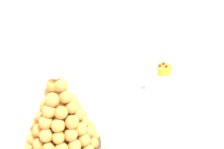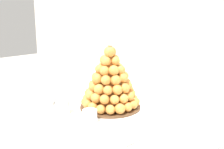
{
  "view_description": "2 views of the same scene",
  "coord_description": "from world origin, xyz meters",
  "px_view_note": "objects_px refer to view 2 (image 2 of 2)",
  "views": [
    {
      "loc": [
        -0.56,
        -0.48,
        1.44
      ],
      "look_at": [
        0.06,
        -0.01,
        1.01
      ],
      "focal_mm": 45.7,
      "sensor_mm": 36.0,
      "label": 1
    },
    {
      "loc": [
        0.66,
        -0.65,
        1.2
      ],
      "look_at": [
        0.01,
        -0.05,
        0.98
      ],
      "focal_mm": 44.29,
      "sensor_mm": 36.0,
      "label": 2
    }
  ],
  "objects_px": {
    "dessert_cup_mid_right": "(113,131)",
    "macaron_goblet": "(222,102)",
    "dessert_cup_left": "(45,99)",
    "dessert_cup_mid_left": "(63,107)",
    "dessert_cup_centre": "(90,117)",
    "wine_glass": "(119,68)",
    "serving_tray": "(98,111)",
    "croquembouche": "(110,81)",
    "creme_brulee_ramekin": "(66,97)"
  },
  "relations": [
    {
      "from": "serving_tray",
      "to": "creme_brulee_ramekin",
      "type": "bearing_deg",
      "value": -173.46
    },
    {
      "from": "croquembouche",
      "to": "dessert_cup_centre",
      "type": "bearing_deg",
      "value": -68.05
    },
    {
      "from": "dessert_cup_mid_left",
      "to": "dessert_cup_centre",
      "type": "distance_m",
      "value": 0.14
    },
    {
      "from": "serving_tray",
      "to": "dessert_cup_left",
      "type": "bearing_deg",
      "value": -150.21
    },
    {
      "from": "croquembouche",
      "to": "dessert_cup_left",
      "type": "relative_size",
      "value": 4.65
    },
    {
      "from": "dessert_cup_mid_right",
      "to": "wine_glass",
      "type": "xyz_separation_m",
      "value": [
        -0.35,
        0.36,
        0.09
      ]
    },
    {
      "from": "dessert_cup_mid_right",
      "to": "wine_glass",
      "type": "bearing_deg",
      "value": 133.79
    },
    {
      "from": "dessert_cup_mid_right",
      "to": "dessert_cup_centre",
      "type": "bearing_deg",
      "value": 172.46
    },
    {
      "from": "dessert_cup_left",
      "to": "dessert_cup_mid_left",
      "type": "bearing_deg",
      "value": 0.61
    },
    {
      "from": "dessert_cup_mid_left",
      "to": "macaron_goblet",
      "type": "xyz_separation_m",
      "value": [
        0.54,
        0.16,
        0.12
      ]
    },
    {
      "from": "serving_tray",
      "to": "dessert_cup_mid_left",
      "type": "bearing_deg",
      "value": -121.78
    },
    {
      "from": "macaron_goblet",
      "to": "wine_glass",
      "type": "bearing_deg",
      "value": 161.55
    },
    {
      "from": "dessert_cup_mid_right",
      "to": "wine_glass",
      "type": "distance_m",
      "value": 0.51
    },
    {
      "from": "macaron_goblet",
      "to": "dessert_cup_left",
      "type": "bearing_deg",
      "value": -166.39
    },
    {
      "from": "dessert_cup_mid_right",
      "to": "macaron_goblet",
      "type": "relative_size",
      "value": 0.21
    },
    {
      "from": "croquembouche",
      "to": "dessert_cup_mid_left",
      "type": "bearing_deg",
      "value": -114.33
    },
    {
      "from": "dessert_cup_mid_left",
      "to": "dessert_cup_mid_right",
      "type": "relative_size",
      "value": 1.01
    },
    {
      "from": "macaron_goblet",
      "to": "dessert_cup_mid_left",
      "type": "bearing_deg",
      "value": -163.37
    },
    {
      "from": "serving_tray",
      "to": "dessert_cup_left",
      "type": "distance_m",
      "value": 0.24
    },
    {
      "from": "dessert_cup_centre",
      "to": "dessert_cup_mid_right",
      "type": "xyz_separation_m",
      "value": [
        0.14,
        -0.02,
        -0.0
      ]
    },
    {
      "from": "dessert_cup_left",
      "to": "macaron_goblet",
      "type": "bearing_deg",
      "value": 13.61
    },
    {
      "from": "serving_tray",
      "to": "macaron_goblet",
      "type": "height_order",
      "value": "macaron_goblet"
    },
    {
      "from": "dessert_cup_centre",
      "to": "creme_brulee_ramekin",
      "type": "xyz_separation_m",
      "value": [
        -0.26,
        0.07,
        -0.01
      ]
    },
    {
      "from": "croquembouche",
      "to": "dessert_cup_mid_right",
      "type": "height_order",
      "value": "croquembouche"
    },
    {
      "from": "serving_tray",
      "to": "dessert_cup_centre",
      "type": "distance_m",
      "value": 0.12
    },
    {
      "from": "serving_tray",
      "to": "dessert_cup_mid_right",
      "type": "relative_size",
      "value": 10.22
    },
    {
      "from": "dessert_cup_mid_left",
      "to": "dessert_cup_left",
      "type": "bearing_deg",
      "value": -179.39
    },
    {
      "from": "croquembouche",
      "to": "dessert_cup_centre",
      "type": "height_order",
      "value": "croquembouche"
    },
    {
      "from": "serving_tray",
      "to": "croquembouche",
      "type": "relative_size",
      "value": 1.94
    },
    {
      "from": "dessert_cup_centre",
      "to": "macaron_goblet",
      "type": "xyz_separation_m",
      "value": [
        0.4,
        0.14,
        0.12
      ]
    },
    {
      "from": "croquembouche",
      "to": "creme_brulee_ramekin",
      "type": "distance_m",
      "value": 0.23
    },
    {
      "from": "dessert_cup_centre",
      "to": "creme_brulee_ramekin",
      "type": "distance_m",
      "value": 0.27
    },
    {
      "from": "dessert_cup_centre",
      "to": "serving_tray",
      "type": "bearing_deg",
      "value": 125.8
    },
    {
      "from": "wine_glass",
      "to": "serving_tray",
      "type": "bearing_deg",
      "value": -61.01
    },
    {
      "from": "serving_tray",
      "to": "dessert_cup_mid_left",
      "type": "distance_m",
      "value": 0.14
    },
    {
      "from": "serving_tray",
      "to": "croquembouche",
      "type": "distance_m",
      "value": 0.13
    },
    {
      "from": "creme_brulee_ramekin",
      "to": "wine_glass",
      "type": "bearing_deg",
      "value": 78.59
    },
    {
      "from": "macaron_goblet",
      "to": "dessert_cup_centre",
      "type": "bearing_deg",
      "value": -160.57
    },
    {
      "from": "macaron_goblet",
      "to": "creme_brulee_ramekin",
      "type": "bearing_deg",
      "value": -174.1
    },
    {
      "from": "dessert_cup_left",
      "to": "wine_glass",
      "type": "xyz_separation_m",
      "value": [
        0.07,
        0.36,
        0.09
      ]
    },
    {
      "from": "dessert_cup_mid_left",
      "to": "creme_brulee_ramekin",
      "type": "distance_m",
      "value": 0.15
    },
    {
      "from": "dessert_cup_left",
      "to": "creme_brulee_ramekin",
      "type": "distance_m",
      "value": 0.1
    },
    {
      "from": "dessert_cup_mid_right",
      "to": "dessert_cup_left",
      "type": "bearing_deg",
      "value": -179.6
    },
    {
      "from": "serving_tray",
      "to": "macaron_goblet",
      "type": "bearing_deg",
      "value": 5.63
    },
    {
      "from": "croquembouche",
      "to": "dessert_cup_mid_right",
      "type": "xyz_separation_m",
      "value": [
        0.2,
        -0.17,
        -0.09
      ]
    },
    {
      "from": "dessert_cup_left",
      "to": "dessert_cup_mid_left",
      "type": "height_order",
      "value": "dessert_cup_left"
    },
    {
      "from": "croquembouche",
      "to": "dessert_cup_mid_left",
      "type": "relative_size",
      "value": 5.22
    },
    {
      "from": "dessert_cup_mid_right",
      "to": "macaron_goblet",
      "type": "xyz_separation_m",
      "value": [
        0.26,
        0.16,
        0.12
      ]
    },
    {
      "from": "croquembouche",
      "to": "wine_glass",
      "type": "xyz_separation_m",
      "value": [
        -0.14,
        0.19,
        0.0
      ]
    },
    {
      "from": "croquembouche",
      "to": "creme_brulee_ramekin",
      "type": "bearing_deg",
      "value": -158.14
    }
  ]
}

